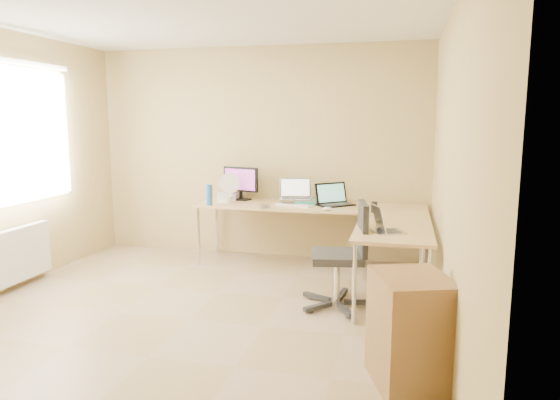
% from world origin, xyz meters
% --- Properties ---
extents(floor, '(4.50, 4.50, 0.00)m').
position_xyz_m(floor, '(0.00, 0.00, 0.00)').
color(floor, tan).
rests_on(floor, ground).
extents(ceiling, '(4.50, 4.50, 0.00)m').
position_xyz_m(ceiling, '(0.00, 0.00, 2.60)').
color(ceiling, white).
rests_on(ceiling, ground).
extents(wall_back, '(4.50, 0.00, 4.50)m').
position_xyz_m(wall_back, '(0.00, 2.25, 1.30)').
color(wall_back, tan).
rests_on(wall_back, ground).
extents(wall_right, '(0.00, 4.50, 4.50)m').
position_xyz_m(wall_right, '(2.10, 0.00, 1.30)').
color(wall_right, tan).
rests_on(wall_right, ground).
extents(desk_main, '(2.65, 0.70, 0.73)m').
position_xyz_m(desk_main, '(0.72, 1.85, 0.36)').
color(desk_main, tan).
rests_on(desk_main, ground).
extents(desk_return, '(0.70, 1.30, 0.73)m').
position_xyz_m(desk_return, '(1.70, 0.85, 0.36)').
color(desk_return, tan).
rests_on(desk_return, ground).
extents(monitor, '(0.50, 0.27, 0.41)m').
position_xyz_m(monitor, '(-0.17, 2.03, 0.94)').
color(monitor, black).
rests_on(monitor, desk_main).
extents(book_stack, '(0.30, 0.36, 0.05)m').
position_xyz_m(book_stack, '(0.65, 1.96, 0.76)').
color(book_stack, teal).
rests_on(book_stack, desk_main).
extents(laptop_center, '(0.44, 0.38, 0.24)m').
position_xyz_m(laptop_center, '(0.55, 1.89, 0.91)').
color(laptop_center, '#9E9FA6').
rests_on(laptop_center, desk_main).
extents(laptop_black, '(0.51, 0.50, 0.26)m').
position_xyz_m(laptop_black, '(1.02, 1.90, 0.86)').
color(laptop_black, black).
rests_on(laptop_black, desk_main).
extents(keyboard, '(0.46, 0.26, 0.02)m').
position_xyz_m(keyboard, '(0.56, 1.75, 0.74)').
color(keyboard, silver).
rests_on(keyboard, desk_main).
extents(mouse, '(0.11, 0.08, 0.04)m').
position_xyz_m(mouse, '(0.97, 1.55, 0.75)').
color(mouse, silver).
rests_on(mouse, desk_main).
extents(mug, '(0.11, 0.11, 0.10)m').
position_xyz_m(mug, '(-0.22, 1.75, 0.78)').
color(mug, silver).
rests_on(mug, desk_main).
extents(cd_stack, '(0.15, 0.15, 0.03)m').
position_xyz_m(cd_stack, '(0.26, 1.55, 0.75)').
color(cd_stack, '#B7B4D2').
rests_on(cd_stack, desk_main).
extents(water_bottle, '(0.08, 0.08, 0.25)m').
position_xyz_m(water_bottle, '(-0.40, 1.55, 0.85)').
color(water_bottle, '#245CA2').
rests_on(water_bottle, desk_main).
extents(papers, '(0.19, 0.27, 0.01)m').
position_xyz_m(papers, '(-0.32, 1.89, 0.73)').
color(papers, white).
rests_on(papers, desk_main).
extents(white_box, '(0.25, 0.18, 0.09)m').
position_xyz_m(white_box, '(-0.34, 2.05, 0.77)').
color(white_box, silver).
rests_on(white_box, desk_main).
extents(desk_fan, '(0.31, 0.31, 0.31)m').
position_xyz_m(desk_fan, '(-0.27, 1.94, 0.89)').
color(desk_fan, white).
rests_on(desk_fan, desk_main).
extents(black_cup, '(0.09, 0.09, 0.12)m').
position_xyz_m(black_cup, '(1.48, 1.55, 0.79)').
color(black_cup, black).
rests_on(black_cup, desk_main).
extents(laptop_return, '(0.36, 0.33, 0.20)m').
position_xyz_m(laptop_return, '(1.66, 0.60, 0.83)').
color(laptop_return, silver).
rests_on(laptop_return, desk_return).
extents(office_chair, '(0.70, 0.70, 0.99)m').
position_xyz_m(office_chair, '(1.21, 0.62, 0.50)').
color(office_chair, '#282828').
rests_on(office_chair, ground).
extents(cabinet, '(0.60, 0.66, 0.76)m').
position_xyz_m(cabinet, '(1.85, -0.67, 0.36)').
color(cabinet, '#A55027').
rests_on(cabinet, ground).
extents(radiator, '(0.09, 0.80, 0.55)m').
position_xyz_m(radiator, '(-2.03, 0.40, 0.35)').
color(radiator, white).
rests_on(radiator, ground).
extents(window, '(0.10, 1.80, 1.40)m').
position_xyz_m(window, '(-2.05, 0.40, 1.55)').
color(window, white).
rests_on(window, wall_left).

